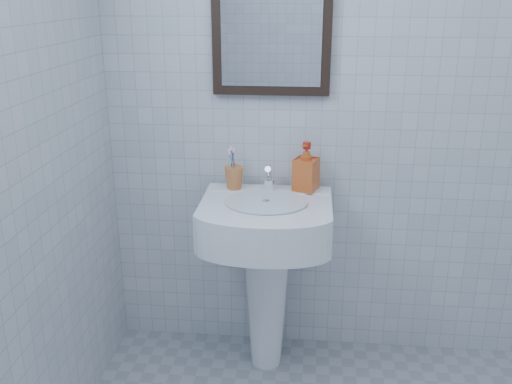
# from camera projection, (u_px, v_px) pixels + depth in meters

# --- Properties ---
(wall_back) EXTENTS (2.20, 0.02, 2.50)m
(wall_back) POSITION_uv_depth(u_px,v_px,m) (355.00, 93.00, 2.44)
(wall_back) COLOR silver
(wall_back) RESTS_ON ground
(washbasin) EXTENTS (0.55, 0.40, 0.84)m
(washbasin) POSITION_uv_depth(u_px,v_px,m) (266.00, 256.00, 2.50)
(washbasin) COLOR white
(washbasin) RESTS_ON ground
(faucet) EXTENTS (0.05, 0.11, 0.13)m
(faucet) POSITION_uv_depth(u_px,v_px,m) (269.00, 180.00, 2.49)
(faucet) COLOR white
(faucet) RESTS_ON washbasin
(toothbrush_cup) EXTENTS (0.10, 0.10, 0.10)m
(toothbrush_cup) POSITION_uv_depth(u_px,v_px,m) (234.00, 178.00, 2.51)
(toothbrush_cup) COLOR #C96F36
(toothbrush_cup) RESTS_ON washbasin
(soap_dispenser) EXTENTS (0.12, 0.13, 0.21)m
(soap_dispenser) POSITION_uv_depth(u_px,v_px,m) (306.00, 167.00, 2.48)
(soap_dispenser) COLOR #CD4D14
(soap_dispenser) RESTS_ON washbasin
(wall_mirror) EXTENTS (0.50, 0.04, 0.62)m
(wall_mirror) POSITION_uv_depth(u_px,v_px,m) (272.00, 20.00, 2.35)
(wall_mirror) COLOR black
(wall_mirror) RESTS_ON wall_back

